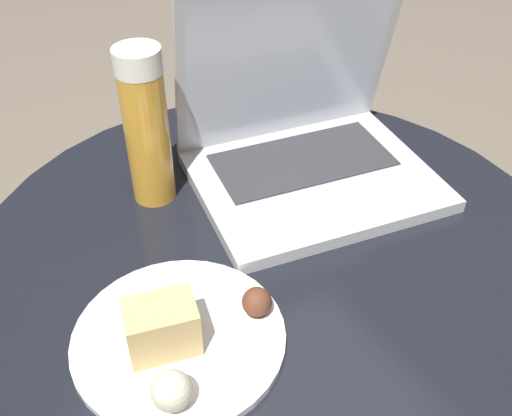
# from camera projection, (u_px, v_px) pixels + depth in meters

# --- Properties ---
(table) EXTENTS (0.75, 0.75, 0.55)m
(table) POSITION_uv_depth(u_px,v_px,m) (271.00, 317.00, 0.83)
(table) COLOR black
(table) RESTS_ON ground_plane
(laptop) EXTENTS (0.36, 0.32, 0.27)m
(laptop) POSITION_uv_depth(u_px,v_px,m) (305.00, 141.00, 0.83)
(laptop) COLOR silver
(laptop) RESTS_ON table
(beer_glass) EXTENTS (0.06, 0.06, 0.21)m
(beer_glass) POSITION_uv_depth(u_px,v_px,m) (146.00, 128.00, 0.76)
(beer_glass) COLOR gold
(beer_glass) RESTS_ON table
(snack_plate) EXTENTS (0.22, 0.22, 0.07)m
(snack_plate) POSITION_uv_depth(u_px,v_px,m) (178.00, 337.00, 0.61)
(snack_plate) COLOR white
(snack_plate) RESTS_ON table
(fork) EXTENTS (0.09, 0.18, 0.00)m
(fork) POSITION_uv_depth(u_px,v_px,m) (183.00, 365.00, 0.60)
(fork) COLOR #B2B2B7
(fork) RESTS_ON table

